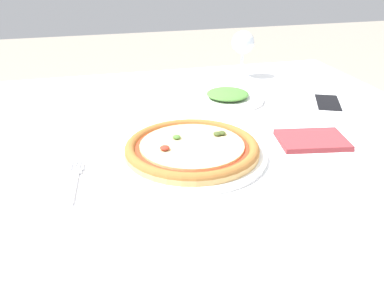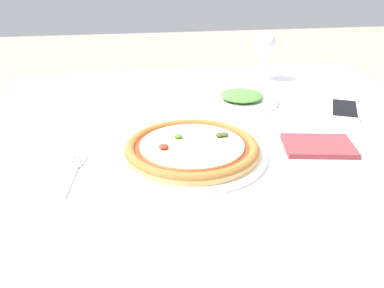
{
  "view_description": "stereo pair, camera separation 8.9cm",
  "coord_description": "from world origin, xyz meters",
  "px_view_note": "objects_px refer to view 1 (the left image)",
  "views": [
    {
      "loc": [
        -0.29,
        -0.9,
        1.11
      ],
      "look_at": [
        -0.09,
        -0.12,
        0.73
      ],
      "focal_mm": 40.0,
      "sensor_mm": 36.0,
      "label": 1
    },
    {
      "loc": [
        -0.21,
        -0.92,
        1.11
      ],
      "look_at": [
        -0.09,
        -0.12,
        0.73
      ],
      "focal_mm": 40.0,
      "sensor_mm": 36.0,
      "label": 2
    }
  ],
  "objects_px": {
    "wine_glass_far_left": "(243,44)",
    "cell_phone": "(328,104)",
    "dining_table": "(214,160)",
    "fork": "(74,179)",
    "side_plate": "(228,97)",
    "pizza_plate": "(192,150)"
  },
  "relations": [
    {
      "from": "dining_table",
      "to": "side_plate",
      "type": "distance_m",
      "value": 0.24
    },
    {
      "from": "cell_phone",
      "to": "side_plate",
      "type": "height_order",
      "value": "side_plate"
    },
    {
      "from": "dining_table",
      "to": "cell_phone",
      "type": "relative_size",
      "value": 7.3
    },
    {
      "from": "fork",
      "to": "wine_glass_far_left",
      "type": "distance_m",
      "value": 0.8
    },
    {
      "from": "wine_glass_far_left",
      "to": "cell_phone",
      "type": "xyz_separation_m",
      "value": [
        0.13,
        -0.33,
        -0.11
      ]
    },
    {
      "from": "pizza_plate",
      "to": "side_plate",
      "type": "height_order",
      "value": "pizza_plate"
    },
    {
      "from": "pizza_plate",
      "to": "fork",
      "type": "bearing_deg",
      "value": -170.84
    },
    {
      "from": "wine_glass_far_left",
      "to": "cell_phone",
      "type": "height_order",
      "value": "wine_glass_far_left"
    },
    {
      "from": "pizza_plate",
      "to": "fork",
      "type": "xyz_separation_m",
      "value": [
        -0.24,
        -0.04,
        -0.01
      ]
    },
    {
      "from": "pizza_plate",
      "to": "cell_phone",
      "type": "distance_m",
      "value": 0.49
    },
    {
      "from": "pizza_plate",
      "to": "side_plate",
      "type": "xyz_separation_m",
      "value": [
        0.19,
        0.32,
        -0.01
      ]
    },
    {
      "from": "dining_table",
      "to": "cell_phone",
      "type": "bearing_deg",
      "value": 13.08
    },
    {
      "from": "dining_table",
      "to": "wine_glass_far_left",
      "type": "height_order",
      "value": "wine_glass_far_left"
    },
    {
      "from": "wine_glass_far_left",
      "to": "side_plate",
      "type": "xyz_separation_m",
      "value": [
        -0.12,
        -0.21,
        -0.1
      ]
    },
    {
      "from": "wine_glass_far_left",
      "to": "cell_phone",
      "type": "bearing_deg",
      "value": -68.22
    },
    {
      "from": "dining_table",
      "to": "wine_glass_far_left",
      "type": "relative_size",
      "value": 7.62
    },
    {
      "from": "fork",
      "to": "side_plate",
      "type": "distance_m",
      "value": 0.56
    },
    {
      "from": "pizza_plate",
      "to": "cell_phone",
      "type": "xyz_separation_m",
      "value": [
        0.44,
        0.2,
        -0.01
      ]
    },
    {
      "from": "dining_table",
      "to": "pizza_plate",
      "type": "relative_size",
      "value": 3.7
    },
    {
      "from": "dining_table",
      "to": "side_plate",
      "type": "xyz_separation_m",
      "value": [
        0.1,
        0.19,
        0.09
      ]
    },
    {
      "from": "fork",
      "to": "side_plate",
      "type": "height_order",
      "value": "side_plate"
    },
    {
      "from": "dining_table",
      "to": "wine_glass_far_left",
      "type": "xyz_separation_m",
      "value": [
        0.22,
        0.41,
        0.19
      ]
    }
  ]
}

